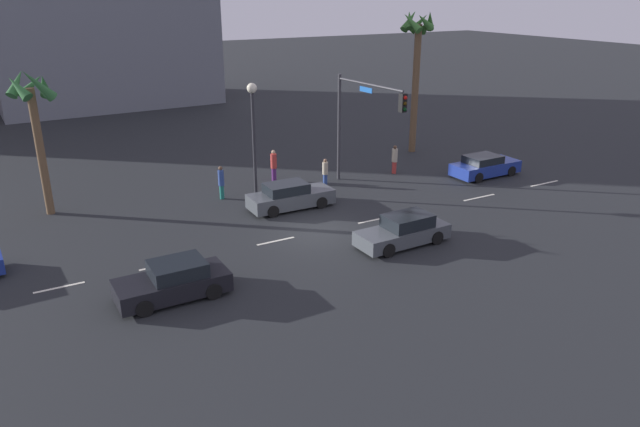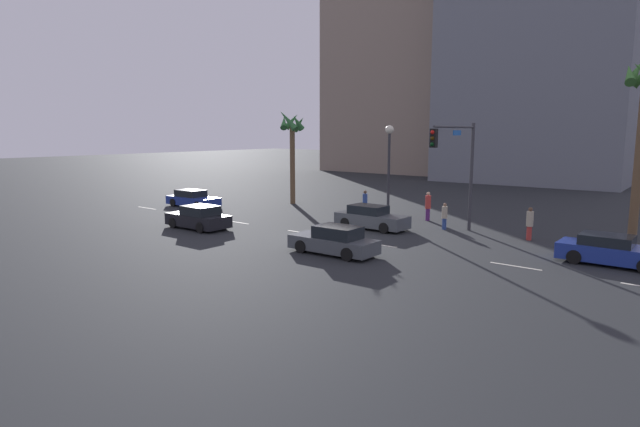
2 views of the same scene
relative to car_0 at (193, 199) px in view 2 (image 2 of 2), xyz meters
name	(u,v)px [view 2 (image 2 of 2)]	position (x,y,z in m)	size (l,w,h in m)	color
ground_plane	(329,237)	(15.81, -2.71, -0.62)	(220.00, 220.00, 0.00)	#232628
lane_stripe_0	(147,208)	(-2.19, -2.71, -0.62)	(2.31, 0.14, 0.01)	silver
lane_stripe_1	(199,216)	(4.18, -2.71, -0.62)	(1.92, 0.14, 0.01)	silver
lane_stripe_2	(238,222)	(8.28, -2.71, -0.62)	(1.94, 0.14, 0.01)	silver
lane_stripe_3	(300,232)	(13.64, -2.71, -0.62)	(1.91, 0.14, 0.01)	silver
lane_stripe_4	(380,245)	(19.25, -2.71, -0.62)	(2.04, 0.14, 0.01)	silver
lane_stripe_5	(516,266)	(26.36, -2.71, -0.62)	(2.27, 0.14, 0.01)	silver
car_0	(193,199)	(0.00, 0.00, 0.00)	(4.72, 2.00, 1.34)	navy
car_1	(199,218)	(7.96, -5.69, 0.04)	(4.24, 2.00, 1.43)	black
car_2	(334,241)	(18.65, -5.90, 0.02)	(4.51, 1.86, 1.41)	#474C51
car_3	(371,218)	(16.24, 0.97, 0.04)	(4.62, 1.86, 1.43)	#474C51
car_4	(611,251)	(29.57, 0.28, 0.01)	(4.50, 1.99, 1.34)	navy
traffic_signal	(459,159)	(21.33, 2.15, 3.78)	(0.63, 6.07, 6.42)	#38383D
streetlamp	(389,155)	(15.57, 4.01, 3.79)	(0.56, 0.56, 6.33)	#2D2D33
pedestrian_0	(365,203)	(13.59, 4.21, 0.39)	(0.37, 0.37, 1.90)	#1E7266
pedestrian_1	(445,216)	(19.88, 3.54, 0.23)	(0.48, 0.48, 1.63)	#2D478C
pedestrian_2	(428,205)	(17.57, 5.83, 0.40)	(0.50, 0.50, 1.94)	#59266B
pedestrian_3	(530,223)	(24.95, 3.52, 0.34)	(0.52, 0.52, 1.83)	#BF3833
palm_tree_1	(292,136)	(4.91, 6.36, 4.95)	(2.40, 2.63, 7.69)	brown
building_0	(539,29)	(14.11, 37.98, 16.72)	(20.53, 11.78, 34.68)	slate
building_1	(394,60)	(-7.50, 42.36, 15.56)	(19.38, 10.29, 32.37)	gray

